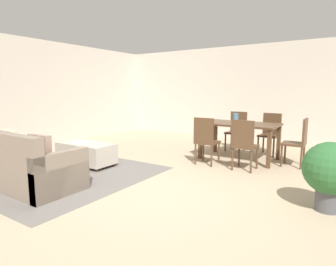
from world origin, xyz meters
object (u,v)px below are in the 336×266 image
Objects in this scene: dining_chair_head_east at (299,140)px; vase_centerpiece at (236,118)px; dining_table at (240,128)px; dining_chair_far_left at (237,129)px; book_on_ottoman at (81,142)px; potted_plant at (330,171)px; dining_chair_near_left at (206,138)px; ottoman_table at (86,153)px; couch at (18,165)px; dining_chair_far_right at (270,131)px; dining_chair_near_right at (244,142)px.

vase_centerpiece is at bearing -179.51° from dining_chair_head_east.
dining_table is 0.92m from dining_chair_far_left.
potted_plant is at bearing 2.98° from book_on_ottoman.
potted_plant is at bearing -45.80° from vase_centerpiece.
dining_table is 1.83× the size of potted_plant.
ottoman_table is at bearing -146.18° from dining_chair_near_left.
vase_centerpiece is at bearing 43.50° from book_on_ottoman.
book_on_ottoman is at bearing -177.02° from potted_plant.
vase_centerpiece is 2.71m from potted_plant.
dining_chair_far_right is at bearing 57.89° from couch.
couch is 5.02m from dining_chair_far_right.
ottoman_table is 3.10m from vase_centerpiece.
dining_chair_near_left reaches higher than dining_table.
dining_table is at bearing 64.81° from dining_chair_near_left.
dining_table is 1.66× the size of dining_chair_near_right.
dining_table is 1.66× the size of dining_chair_far_left.
dining_chair_near_left is at bearing -90.90° from dining_chair_far_left.
ottoman_table is at bearing -136.26° from vase_centerpiece.
vase_centerpiece is at bearing -72.57° from dining_chair_far_left.
dining_chair_head_east is at bearing 1.13° from dining_table.
dining_chair_near_right reaches higher than potted_plant.
couch is 2.26× the size of dining_chair_head_east.
dining_chair_head_east is 4.10m from book_on_ottoman.
ottoman_table is 1.25× the size of dining_chair_near_right.
dining_chair_far_left is (-0.72, 1.64, 0.00)m from dining_chair_near_right.
dining_chair_near_left reaches higher than couch.
dining_chair_head_east is (0.71, -0.80, 0.00)m from dining_chair_far_right.
vase_centerpiece reaches higher than potted_plant.
potted_plant is at bearing 2.40° from ottoman_table.
dining_chair_far_right is at bearing 88.10° from dining_chair_near_right.
vase_centerpiece is at bearing -122.60° from dining_chair_far_right.
dining_chair_near_right is 1.13m from dining_chair_head_east.
dining_chair_far_right is (0.42, 0.82, -0.14)m from dining_table.
book_on_ottoman is at bearing -137.84° from dining_table.
ottoman_table is 1.25× the size of dining_chair_far_left.
dining_chair_far_left and dining_chair_far_right have the same top height.
dining_table is at bearing 132.87° from potted_plant.
couch is 2.26× the size of dining_chair_far_right.
book_on_ottoman is at bearing -136.50° from vase_centerpiece.
dining_chair_far_right reaches higher than book_on_ottoman.
vase_centerpiece reaches higher than dining_chair_far_right.
couch is 1.34m from ottoman_table.
potted_plant is (4.13, 0.21, 0.05)m from book_on_ottoman.
dining_chair_far_left is (1.94, 2.92, 0.28)m from ottoman_table.
dining_chair_near_right is at bearing -66.20° from dining_chair_far_left.
dining_chair_near_right is (0.37, -0.80, -0.14)m from dining_table.
dining_table is 1.14m from dining_chair_head_east.
dining_chair_far_right is (0.80, 1.63, 0.00)m from dining_chair_near_left.
dining_chair_far_left reaches higher than dining_table.
couch is 1.36× the size of dining_table.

